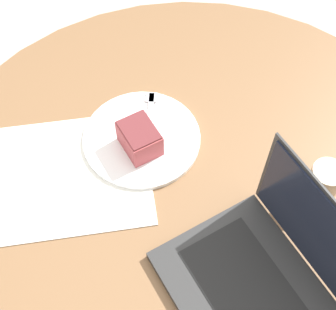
{
  "coord_description": "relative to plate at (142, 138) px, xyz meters",
  "views": [
    {
      "loc": [
        0.02,
        -0.47,
        1.57
      ],
      "look_at": [
        -0.07,
        0.06,
        0.75
      ],
      "focal_mm": 50.0,
      "sensor_mm": 36.0,
      "label": 1
    }
  ],
  "objects": [
    {
      "name": "coffee_glass",
      "position": [
        0.38,
        -0.07,
        0.04
      ],
      "size": [
        0.07,
        0.07,
        0.09
      ],
      "color": "#C6AD89",
      "rests_on": "dining_table"
    },
    {
      "name": "fork",
      "position": [
        0.01,
        0.06,
        0.01
      ],
      "size": [
        0.04,
        0.17,
        0.0
      ],
      "rotation": [
        0.0,
        0.0,
        7.96
      ],
      "color": "silver",
      "rests_on": "plate"
    },
    {
      "name": "cake_slice",
      "position": [
        0.0,
        -0.03,
        0.04
      ],
      "size": [
        0.11,
        0.11,
        0.06
      ],
      "rotation": [
        0.0,
        0.0,
        2.26
      ],
      "color": "#B74C51",
      "rests_on": "plate"
    },
    {
      "name": "plate",
      "position": [
        0.0,
        0.0,
        0.0
      ],
      "size": [
        0.26,
        0.26,
        0.01
      ],
      "color": "white",
      "rests_on": "dining_table"
    },
    {
      "name": "laptop",
      "position": [
        0.29,
        -0.29,
        0.03
      ],
      "size": [
        0.4,
        0.41,
        0.23
      ],
      "rotation": [
        0.0,
        0.0,
        8.54
      ],
      "color": "#2D2D2D",
      "rests_on": "dining_table"
    },
    {
      "name": "paper_document",
      "position": [
        -0.13,
        -0.11,
        -0.0
      ],
      "size": [
        0.4,
        0.38,
        0.0
      ],
      "rotation": [
        0.0,
        0.0,
        0.32
      ],
      "color": "white",
      "rests_on": "dining_table"
    },
    {
      "name": "ground_plane",
      "position": [
        0.14,
        -0.11,
        -0.72
      ],
      "size": [
        12.0,
        12.0,
        0.0
      ],
      "primitive_type": "plane",
      "color": "#B7AD9E"
    },
    {
      "name": "dining_table",
      "position": [
        0.14,
        -0.11,
        -0.15
      ],
      "size": [
        1.2,
        1.2,
        0.71
      ],
      "color": "brown",
      "rests_on": "ground_plane"
    }
  ]
}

